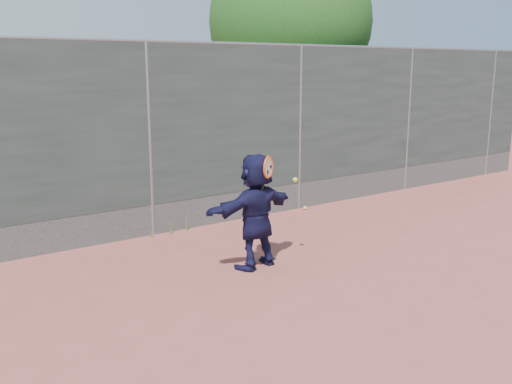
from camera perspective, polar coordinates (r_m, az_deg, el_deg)
ground at (r=6.47m, az=3.40°, el=-11.60°), size 80.00×80.00×0.00m
player at (r=7.51m, az=0.00°, el=-1.91°), size 1.48×0.65×1.54m
ball_ground at (r=10.74m, az=4.92°, el=-1.59°), size 0.07×0.07×0.07m
fence at (r=8.97m, az=-10.62°, el=5.52°), size 20.00×0.06×3.03m
swing_action at (r=7.29m, az=1.49°, el=2.23°), size 0.67×0.20×0.51m
tree_right at (r=13.35m, az=3.94°, el=16.12°), size 3.78×3.60×5.39m
weed_clump at (r=9.27m, az=-8.30°, el=-3.31°), size 0.68×0.07×0.30m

